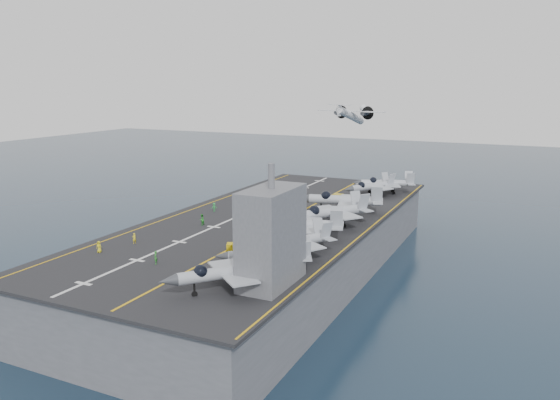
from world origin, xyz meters
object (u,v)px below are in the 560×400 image
at_px(island_superstructure, 271,225).
at_px(fighter_jet_0, 226,271).
at_px(tow_cart_a, 234,248).
at_px(transport_plane, 350,116).

relative_size(island_superstructure, fighter_jet_0, 0.88).
distance_m(tow_cart_a, transport_plane, 82.59).
bearing_deg(transport_plane, tow_cart_a, -83.50).
bearing_deg(fighter_jet_0, island_superstructure, 49.52).
distance_m(island_superstructure, fighter_jet_0, 7.69).
relative_size(island_superstructure, transport_plane, 0.66).
relative_size(tow_cart_a, transport_plane, 0.11).
relative_size(fighter_jet_0, tow_cart_a, 6.63).
bearing_deg(fighter_jet_0, transport_plane, 99.65).
xyz_separation_m(island_superstructure, tow_cart_a, (-10.64, 9.21, -6.85)).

